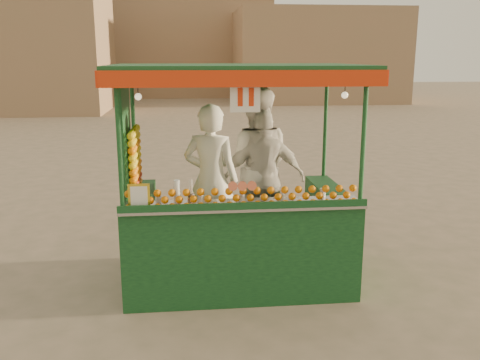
{
  "coord_description": "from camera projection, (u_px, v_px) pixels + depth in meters",
  "views": [
    {
      "loc": [
        -0.42,
        -5.5,
        2.5
      ],
      "look_at": [
        0.17,
        0.06,
        1.17
      ],
      "focal_mm": 38.89,
      "sensor_mm": 36.0,
      "label": 1
    }
  ],
  "objects": [
    {
      "name": "building_right",
      "position": [
        316.0,
        56.0,
        29.29
      ],
      "size": [
        9.0,
        6.0,
        5.0
      ],
      "primitive_type": "cube",
      "color": "#8F6A51",
      "rests_on": "ground"
    },
    {
      "name": "ground",
      "position": [
        226.0,
        280.0,
        5.94
      ],
      "size": [
        90.0,
        90.0,
        0.0
      ],
      "primitive_type": "plane",
      "color": "#6A5F4C",
      "rests_on": "ground"
    },
    {
      "name": "vendor_left",
      "position": [
        211.0,
        180.0,
        5.85
      ],
      "size": [
        0.72,
        0.58,
        1.72
      ],
      "rotation": [
        0.0,
        0.0,
        2.84
      ],
      "color": "white",
      "rests_on": "ground"
    },
    {
      "name": "juice_cart",
      "position": [
        232.0,
        216.0,
        5.71
      ],
      "size": [
        2.66,
        1.72,
        2.42
      ],
      "color": "#0E3519",
      "rests_on": "ground"
    },
    {
      "name": "vendor_right",
      "position": [
        264.0,
        179.0,
        6.08
      ],
      "size": [
        0.96,
        0.41,
        1.64
      ],
      "rotation": [
        0.0,
        0.0,
        3.13
      ],
      "color": "silver",
      "rests_on": "ground"
    },
    {
      "name": "vendor_middle",
      "position": [
        255.0,
        166.0,
        6.23
      ],
      "size": [
        1.0,
        0.82,
        1.88
      ],
      "rotation": [
        0.0,
        0.0,
        3.01
      ],
      "color": "silver",
      "rests_on": "ground"
    },
    {
      "name": "building_center",
      "position": [
        159.0,
        40.0,
        33.95
      ],
      "size": [
        14.0,
        7.0,
        7.0
      ],
      "primitive_type": "cube",
      "color": "#8F6A51",
      "rests_on": "ground"
    }
  ]
}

